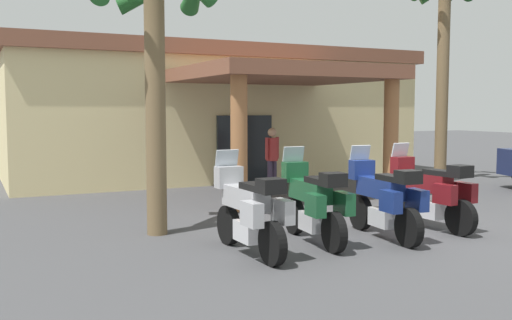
{
  "coord_description": "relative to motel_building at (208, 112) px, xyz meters",
  "views": [
    {
      "loc": [
        -7.22,
        -8.79,
        2.28
      ],
      "look_at": [
        -1.93,
        2.57,
        1.2
      ],
      "focal_mm": 41.25,
      "sensor_mm": 36.0,
      "label": 1
    }
  ],
  "objects": [
    {
      "name": "motorcycle_blue",
      "position": [
        -0.76,
        -10.93,
        -1.5
      ],
      "size": [
        0.73,
        2.21,
        1.61
      ],
      "rotation": [
        0.0,
        0.0,
        1.49
      ],
      "color": "black",
      "rests_on": "ground_plane"
    },
    {
      "name": "motel_building",
      "position": [
        0.0,
        0.0,
        0.0
      ],
      "size": [
        13.86,
        11.22,
        4.31
      ],
      "rotation": [
        0.0,
        0.0,
        0.02
      ],
      "color": "beige",
      "rests_on": "ground_plane"
    },
    {
      "name": "motorcycle_green",
      "position": [
        -2.09,
        -10.73,
        -1.5
      ],
      "size": [
        0.73,
        2.21,
        1.61
      ],
      "rotation": [
        0.0,
        0.0,
        1.49
      ],
      "color": "black",
      "rests_on": "ground_plane"
    },
    {
      "name": "palm_tree_near_portico",
      "position": [
        5.99,
        -4.9,
        2.68
      ],
      "size": [
        2.26,
        2.26,
        6.65
      ],
      "color": "brown",
      "rests_on": "ground_plane"
    },
    {
      "name": "pedestrian",
      "position": [
        0.01,
        -4.96,
        -1.16
      ],
      "size": [
        0.5,
        0.32,
        1.77
      ],
      "rotation": [
        0.0,
        0.0,
        5.11
      ],
      "color": "#3F334C",
      "rests_on": "ground_plane"
    },
    {
      "name": "palm_tree_roadside",
      "position": [
        -4.33,
        -8.92,
        1.52
      ],
      "size": [
        2.29,
        2.34,
        5.27
      ],
      "color": "brown",
      "rests_on": "ground_plane"
    },
    {
      "name": "motorcycle_maroon",
      "position": [
        0.56,
        -10.62,
        -1.5
      ],
      "size": [
        0.73,
        2.21,
        1.61
      ],
      "rotation": [
        0.0,
        0.0,
        1.64
      ],
      "color": "black",
      "rests_on": "ground_plane"
    },
    {
      "name": "motorcycle_silver",
      "position": [
        -3.41,
        -11.01,
        -1.5
      ],
      "size": [
        0.72,
        2.21,
        1.61
      ],
      "rotation": [
        0.0,
        0.0,
        1.61
      ],
      "color": "black",
      "rests_on": "ground_plane"
    },
    {
      "name": "ground_plane",
      "position": [
        0.06,
        -10.5,
        -2.19
      ],
      "size": [
        80.0,
        80.0,
        0.0
      ],
      "primitive_type": "plane",
      "color": "#424244"
    }
  ]
}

